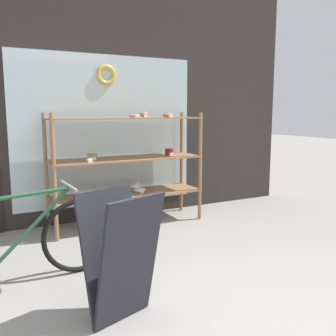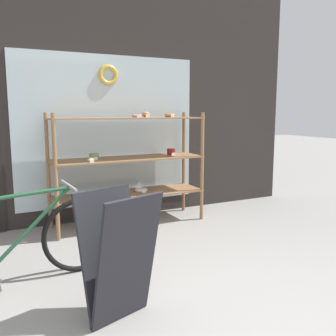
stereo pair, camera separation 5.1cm
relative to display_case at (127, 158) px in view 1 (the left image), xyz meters
name	(u,v)px [view 1 (the left image)]	position (x,y,z in m)	size (l,w,h in m)	color
ground_plane	(224,333)	(-0.33, -2.49, -0.83)	(30.00, 30.00, 0.00)	gray
storefront_facade	(87,94)	(-0.37, 0.40, 0.79)	(5.99, 0.13, 3.30)	#2D2826
display_case	(127,158)	(0.00, 0.00, 0.00)	(1.88, 0.53, 1.40)	#8E6642
bicycle	(12,244)	(-1.45, -1.17, -0.47)	(1.74, 0.46, 0.79)	black
sandwich_board	(121,257)	(-0.85, -2.03, -0.38)	(0.56, 0.51, 0.87)	#232328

